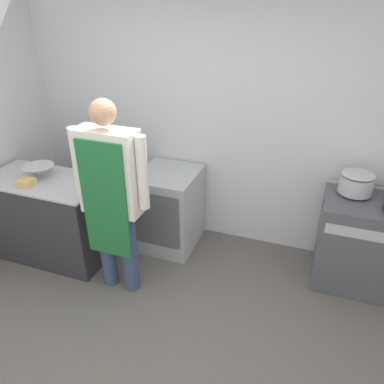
{
  "coord_description": "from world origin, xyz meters",
  "views": [
    {
      "loc": [
        1.04,
        -1.54,
        2.48
      ],
      "look_at": [
        0.08,
        1.11,
        0.99
      ],
      "focal_mm": 35.0,
      "sensor_mm": 36.0,
      "label": 1
    }
  ],
  "objects_px": {
    "stove": "(368,244)",
    "fridge_unit": "(169,209)",
    "stock_pot": "(357,182)",
    "mixing_bowl": "(39,171)",
    "person_cook": "(111,189)",
    "plastic_tub": "(26,182)"
  },
  "relations": [
    {
      "from": "stove",
      "to": "fridge_unit",
      "type": "distance_m",
      "value": 1.99
    },
    {
      "from": "fridge_unit",
      "to": "stock_pot",
      "type": "relative_size",
      "value": 2.9
    },
    {
      "from": "stove",
      "to": "mixing_bowl",
      "type": "height_order",
      "value": "mixing_bowl"
    },
    {
      "from": "mixing_bowl",
      "to": "person_cook",
      "type": "bearing_deg",
      "value": -14.69
    },
    {
      "from": "fridge_unit",
      "to": "stock_pot",
      "type": "xyz_separation_m",
      "value": [
        1.79,
        0.12,
        0.57
      ]
    },
    {
      "from": "stove",
      "to": "fridge_unit",
      "type": "height_order",
      "value": "stove"
    },
    {
      "from": "mixing_bowl",
      "to": "stock_pot",
      "type": "relative_size",
      "value": 1.02
    },
    {
      "from": "fridge_unit",
      "to": "mixing_bowl",
      "type": "xyz_separation_m",
      "value": [
        -1.13,
        -0.57,
        0.51
      ]
    },
    {
      "from": "fridge_unit",
      "to": "plastic_tub",
      "type": "relative_size",
      "value": 6.19
    },
    {
      "from": "plastic_tub",
      "to": "stock_pot",
      "type": "relative_size",
      "value": 0.47
    },
    {
      "from": "stove",
      "to": "person_cook",
      "type": "height_order",
      "value": "person_cook"
    },
    {
      "from": "person_cook",
      "to": "mixing_bowl",
      "type": "distance_m",
      "value": 1.01
    },
    {
      "from": "fridge_unit",
      "to": "stock_pot",
      "type": "height_order",
      "value": "stock_pot"
    },
    {
      "from": "stock_pot",
      "to": "person_cook",
      "type": "bearing_deg",
      "value": -154.29
    },
    {
      "from": "fridge_unit",
      "to": "person_cook",
      "type": "xyz_separation_m",
      "value": [
        -0.16,
        -0.82,
        0.61
      ]
    },
    {
      "from": "mixing_bowl",
      "to": "plastic_tub",
      "type": "height_order",
      "value": "mixing_bowl"
    },
    {
      "from": "mixing_bowl",
      "to": "stock_pot",
      "type": "height_order",
      "value": "stock_pot"
    },
    {
      "from": "stove",
      "to": "stock_pot",
      "type": "xyz_separation_m",
      "value": [
        -0.2,
        0.11,
        0.56
      ]
    },
    {
      "from": "person_cook",
      "to": "mixing_bowl",
      "type": "relative_size",
      "value": 5.99
    },
    {
      "from": "fridge_unit",
      "to": "stove",
      "type": "bearing_deg",
      "value": 0.27
    },
    {
      "from": "stove",
      "to": "mixing_bowl",
      "type": "relative_size",
      "value": 2.98
    },
    {
      "from": "stove",
      "to": "plastic_tub",
      "type": "bearing_deg",
      "value": -165.97
    }
  ]
}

